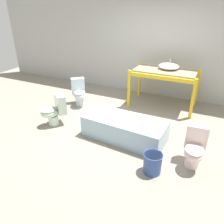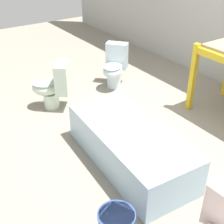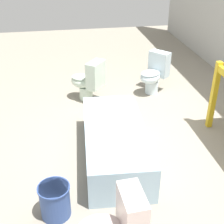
% 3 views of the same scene
% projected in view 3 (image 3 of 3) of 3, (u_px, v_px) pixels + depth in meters
% --- Properties ---
extents(ground_plane, '(12.00, 12.00, 0.00)m').
position_uv_depth(ground_plane, '(156.00, 145.00, 4.07)').
color(ground_plane, gray).
extents(bathtub_main, '(1.68, 0.82, 0.44)m').
position_uv_depth(bathtub_main, '(115.00, 140.00, 3.73)').
color(bathtub_main, '#99B7CC').
rests_on(bathtub_main, ground_plane).
extents(toilet_near, '(0.59, 0.63, 0.69)m').
position_uv_depth(toilet_near, '(88.00, 80.00, 5.03)').
color(toilet_near, silver).
rests_on(toilet_near, ground_plane).
extents(toilet_extra, '(0.60, 0.63, 0.69)m').
position_uv_depth(toilet_extra, '(154.00, 73.00, 5.30)').
color(toilet_extra, silver).
rests_on(toilet_extra, ground_plane).
extents(bucket_white, '(0.31, 0.31, 0.35)m').
position_uv_depth(bucket_white, '(55.00, 200.00, 2.97)').
color(bucket_white, '#334C8C').
rests_on(bucket_white, ground_plane).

